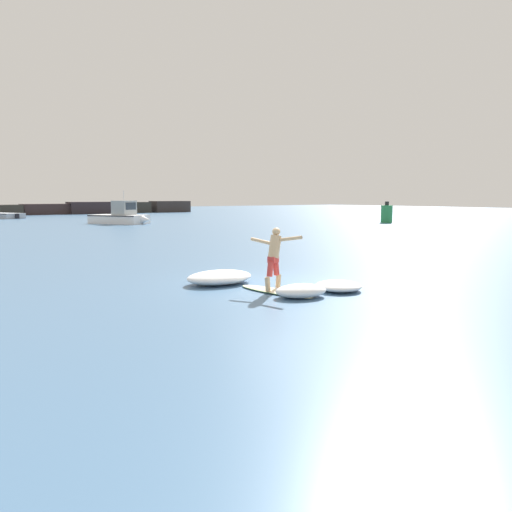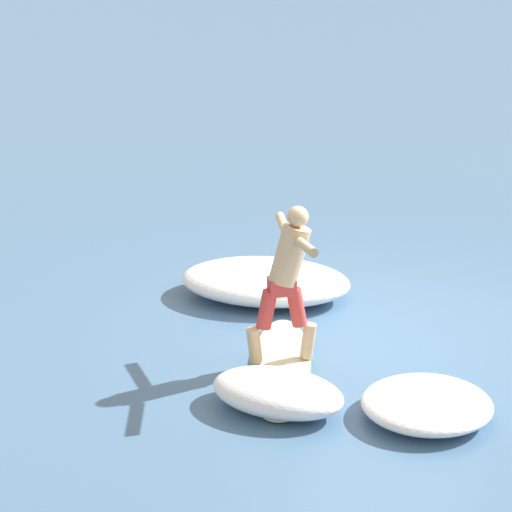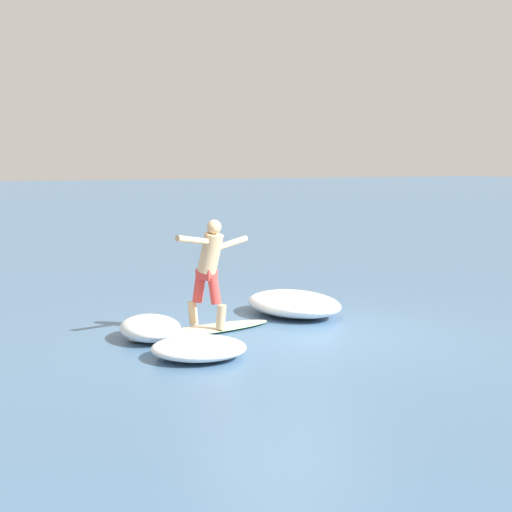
# 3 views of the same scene
# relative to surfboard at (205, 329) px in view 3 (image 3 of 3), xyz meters

# --- Properties ---
(ground_plane) EXTENTS (200.00, 200.00, 0.00)m
(ground_plane) POSITION_rel_surfboard_xyz_m (0.83, 0.95, -0.03)
(ground_plane) COLOR #45698D
(surfboard) EXTENTS (0.93, 2.48, 0.20)m
(surfboard) POSITION_rel_surfboard_xyz_m (0.00, 0.00, 0.00)
(surfboard) COLOR beige
(surfboard) RESTS_ON ground
(surfer) EXTENTS (0.80, 1.44, 1.60)m
(surfer) POSITION_rel_surfboard_xyz_m (0.05, 0.06, 0.96)
(surfer) COLOR tan
(surfer) RESTS_ON surfboard
(wave_foam_at_tail) EXTENTS (2.00, 1.39, 0.39)m
(wave_foam_at_tail) POSITION_rel_surfboard_xyz_m (-0.49, 1.88, 0.16)
(wave_foam_at_tail) COLOR white
(wave_foam_at_tail) RESTS_ON ground
(wave_foam_at_nose) EXTENTS (1.49, 1.21, 0.34)m
(wave_foam_at_nose) POSITION_rel_surfboard_xyz_m (0.12, -0.92, 0.13)
(wave_foam_at_nose) COLOR white
(wave_foam_at_nose) RESTS_ON ground
(wave_foam_beside) EXTENTS (1.29, 1.32, 0.26)m
(wave_foam_beside) POSITION_rel_surfboard_xyz_m (1.49, -0.83, 0.10)
(wave_foam_beside) COLOR white
(wave_foam_beside) RESTS_ON ground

